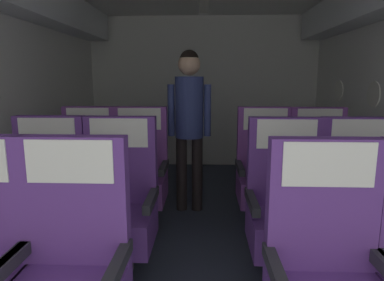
{
  "coord_description": "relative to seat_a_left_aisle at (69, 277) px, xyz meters",
  "views": [
    {
      "loc": [
        0.03,
        0.09,
        1.34
      ],
      "look_at": [
        -0.09,
        2.95,
        0.81
      ],
      "focal_mm": 31.26,
      "sensor_mm": 36.0,
      "label": 1
    }
  ],
  "objects": [
    {
      "name": "seat_a_left_aisle",
      "position": [
        0.0,
        0.0,
        0.0
      ],
      "size": [
        0.53,
        0.48,
        1.09
      ],
      "color": "#38383D",
      "rests_on": "ground"
    },
    {
      "name": "seat_b_right_aisle",
      "position": [
        1.67,
        0.83,
        0.0
      ],
      "size": [
        0.53,
        0.48,
        1.09
      ],
      "color": "#38383D",
      "rests_on": "ground"
    },
    {
      "name": "seat_c_right_aisle",
      "position": [
        1.66,
        1.63,
        0.0
      ],
      "size": [
        0.53,
        0.48,
        1.09
      ],
      "color": "#38383D",
      "rests_on": "ground"
    },
    {
      "name": "fuselage_shell",
      "position": [
        0.59,
        1.47,
        1.18
      ],
      "size": [
        3.57,
        5.31,
        2.32
      ],
      "color": "silver",
      "rests_on": "ground"
    },
    {
      "name": "ground",
      "position": [
        0.58,
        1.19,
        -0.47
      ],
      "size": [
        3.69,
        5.66,
        0.02
      ],
      "primitive_type": "cube",
      "color": "#2D3342"
    },
    {
      "name": "seat_c_left_window",
      "position": [
        -0.49,
        1.63,
        0.0
      ],
      "size": [
        0.53,
        0.48,
        1.09
      ],
      "color": "#38383D",
      "rests_on": "ground"
    },
    {
      "name": "seat_b_right_window",
      "position": [
        1.16,
        0.8,
        0.0
      ],
      "size": [
        0.53,
        0.48,
        1.09
      ],
      "color": "#38383D",
      "rests_on": "ground"
    },
    {
      "name": "seat_c_right_window",
      "position": [
        1.17,
        1.65,
        0.0
      ],
      "size": [
        0.53,
        0.48,
        1.09
      ],
      "color": "#38383D",
      "rests_on": "ground"
    },
    {
      "name": "seat_b_left_window",
      "position": [
        -0.49,
        0.82,
        0.0
      ],
      "size": [
        0.53,
        0.48,
        1.09
      ],
      "color": "#38383D",
      "rests_on": "ground"
    },
    {
      "name": "flight_attendant",
      "position": [
        0.45,
        1.96,
        0.54
      ],
      "size": [
        0.43,
        0.28,
        1.62
      ],
      "rotation": [
        0.0,
        0.0,
        0.3
      ],
      "color": "black",
      "rests_on": "ground"
    },
    {
      "name": "seat_c_left_aisle",
      "position": [
        0.0,
        1.63,
        0.0
      ],
      "size": [
        0.53,
        0.48,
        1.09
      ],
      "color": "#38383D",
      "rests_on": "ground"
    },
    {
      "name": "seat_b_left_aisle",
      "position": [
        0.02,
        0.81,
        0.0
      ],
      "size": [
        0.53,
        0.48,
        1.09
      ],
      "color": "#38383D",
      "rests_on": "ground"
    }
  ]
}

